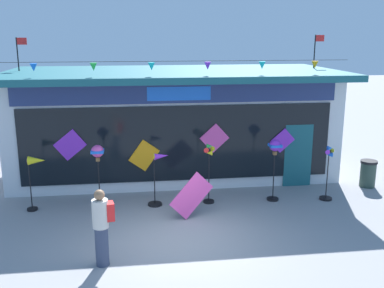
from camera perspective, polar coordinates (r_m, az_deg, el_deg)
ground_plane at (r=10.83m, az=-1.56°, el=-12.15°), size 80.00×80.00×0.00m
kite_shop_building at (r=15.53m, az=-2.42°, el=2.97°), size 10.90×5.10×4.72m
wind_spinner_far_left at (r=12.86m, az=-19.34°, el=-3.04°), size 0.60×0.29×1.55m
wind_spinner_left at (r=12.35m, az=-11.93°, el=-1.85°), size 0.34×0.34×1.85m
wind_spinner_center_left at (r=12.62m, az=-4.31°, el=-4.05°), size 0.63×0.40×1.54m
wind_spinner_center_right at (r=12.69m, az=2.20°, el=-2.93°), size 0.34×0.31×1.77m
wind_spinner_right at (r=13.02m, az=10.51°, el=-1.20°), size 0.35×0.35×1.82m
wind_spinner_far_right at (r=13.57m, az=16.96°, el=-3.33°), size 0.37×0.37×1.64m
person_near_camera at (r=9.59m, az=-11.43°, el=-10.19°), size 0.47×0.35×1.68m
trash_bin at (r=15.30m, az=21.54°, el=-3.51°), size 0.52×0.52×0.86m
display_kite_on_ground at (r=11.85m, az=-0.07°, el=-6.60°), size 1.21×0.34×1.21m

